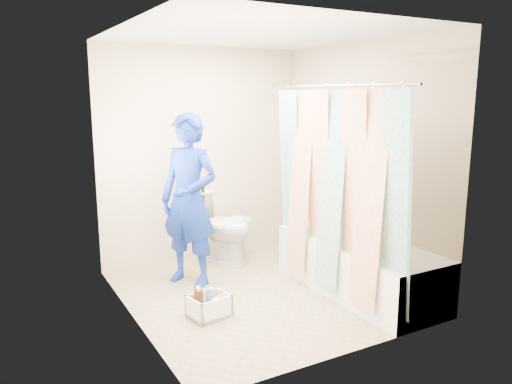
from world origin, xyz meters
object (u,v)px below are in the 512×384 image
bathtub (358,265)px  plumber (189,200)px  toilet (221,226)px  cleaning_caddy (210,306)px

bathtub → plumber: plumber is taller
toilet → plumber: 0.88m
bathtub → cleaning_caddy: size_ratio=4.74×
toilet → cleaning_caddy: toilet is taller
plumber → cleaning_caddy: plumber is taller
toilet → cleaning_caddy: size_ratio=2.17×
toilet → plumber: (-0.57, -0.48, 0.45)m
plumber → cleaning_caddy: 1.14m
plumber → toilet: bearing=95.8°
toilet → bathtub: bearing=-80.8°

